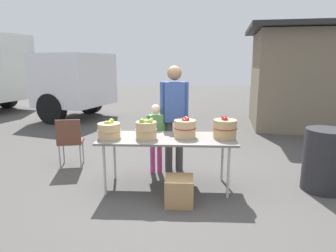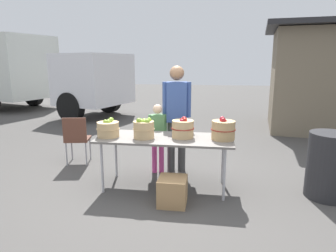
{
  "view_description": "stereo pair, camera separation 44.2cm",
  "coord_description": "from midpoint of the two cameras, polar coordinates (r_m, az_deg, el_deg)",
  "views": [
    {
      "loc": [
        0.21,
        -4.02,
        1.79
      ],
      "look_at": [
        0.0,
        0.3,
        0.85
      ],
      "focal_mm": 31.55,
      "sensor_mm": 36.0,
      "label": 1
    },
    {
      "loc": [
        0.65,
        -3.97,
        1.79
      ],
      "look_at": [
        0.0,
        0.3,
        0.85
      ],
      "focal_mm": 31.55,
      "sensor_mm": 36.0,
      "label": 2
    }
  ],
  "objects": [
    {
      "name": "child_customer",
      "position": [
        4.75,
        0.67,
        -1.4
      ],
      "size": [
        0.29,
        0.2,
        1.14
      ],
      "rotation": [
        0.0,
        0.0,
        3.38
      ],
      "color": "#CC3F8C",
      "rests_on": "ground"
    },
    {
      "name": "apple_basket_green_0",
      "position": [
        4.21,
        -8.57,
        -0.57
      ],
      "size": [
        0.33,
        0.33,
        0.27
      ],
      "color": "tan",
      "rests_on": "market_table"
    },
    {
      "name": "apple_basket_red_0",
      "position": [
        4.13,
        5.94,
        -0.51
      ],
      "size": [
        0.32,
        0.32,
        0.3
      ],
      "color": "tan",
      "rests_on": "market_table"
    },
    {
      "name": "apple_basket_red_1",
      "position": [
        4.12,
        13.67,
        -0.72
      ],
      "size": [
        0.34,
        0.34,
        0.32
      ],
      "color": "tan",
      "rests_on": "market_table"
    },
    {
      "name": "vendor_adult",
      "position": [
        4.76,
        4.34,
        2.95
      ],
      "size": [
        0.46,
        0.26,
        1.74
      ],
      "rotation": [
        0.0,
        0.0,
        3.24
      ],
      "color": "#3F3F3F",
      "rests_on": "ground"
    },
    {
      "name": "food_kiosk",
      "position": [
        9.05,
        30.52,
        8.01
      ],
      "size": [
        3.88,
        3.37,
        2.74
      ],
      "rotation": [
        0.0,
        0.0,
        -0.14
      ],
      "color": "#726651",
      "rests_on": "ground"
    },
    {
      "name": "box_truck",
      "position": [
        12.52,
        -26.01,
        9.64
      ],
      "size": [
        7.99,
        4.4,
        2.75
      ],
      "rotation": [
        0.0,
        0.0,
        -0.31
      ],
      "color": "silver",
      "rests_on": "ground"
    },
    {
      "name": "trash_barrel",
      "position": [
        4.6,
        31.22,
        -6.6
      ],
      "size": [
        0.57,
        0.57,
        0.89
      ],
      "primitive_type": "cylinder",
      "color": "#262628",
      "rests_on": "ground"
    },
    {
      "name": "folding_chair",
      "position": [
        5.37,
        -15.01,
        -1.96
      ],
      "size": [
        0.47,
        0.47,
        0.86
      ],
      "rotation": [
        0.0,
        0.0,
        3.34
      ],
      "color": "brown",
      "rests_on": "ground"
    },
    {
      "name": "ground_plane",
      "position": [
        4.4,
        2.34,
        -11.75
      ],
      "size": [
        40.0,
        40.0,
        0.0
      ],
      "primitive_type": "plane",
      "color": "#474442"
    },
    {
      "name": "market_table",
      "position": [
        4.16,
        2.42,
        -2.85
      ],
      "size": [
        1.9,
        0.76,
        0.75
      ],
      "color": "slate",
      "rests_on": "ground"
    },
    {
      "name": "apple_basket_green_1",
      "position": [
        4.08,
        -1.63,
        -0.56
      ],
      "size": [
        0.3,
        0.3,
        0.29
      ],
      "color": "tan",
      "rests_on": "market_table"
    },
    {
      "name": "produce_crate",
      "position": [
        3.85,
        4.24,
        -12.51
      ],
      "size": [
        0.36,
        0.36,
        0.36
      ],
      "primitive_type": "cube",
      "color": "#A87F51",
      "rests_on": "ground"
    }
  ]
}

